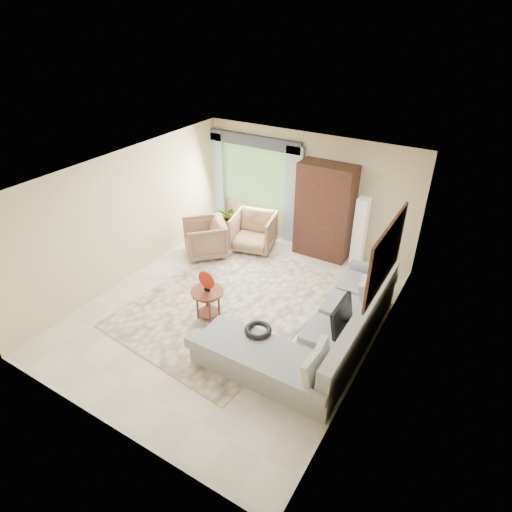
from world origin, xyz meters
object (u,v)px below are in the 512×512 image
Objects in this scene: tv_screen at (342,316)px; coffee_table at (208,303)px; sectional_sofa at (320,336)px; armchair_left at (205,238)px; floor_lamp at (360,231)px; armchair_right at (253,232)px; potted_plant at (229,217)px; armoire at (325,211)px.

tv_screen is 1.27× the size of coffee_table.
armchair_left is (-3.45, 1.52, 0.13)m from sectional_sofa.
armchair_left is 0.60× the size of floor_lamp.
tv_screen is 3.68m from armchair_right.
sectional_sofa is 4.68× the size of tv_screen.
coffee_table reaches higher than potted_plant.
tv_screen is 4.89m from potted_plant.
armchair_right is (-0.62, 2.58, 0.12)m from coffee_table.
armchair_left is at bearing -154.57° from floor_lamp.
tv_screen is 0.79× the size of armchair_right.
floor_lamp is at bearing 4.29° from armoire.
armchair_right is at bearing -164.09° from floor_lamp.
armchair_left is 1.40m from potted_plant.
armchair_right is 1.61× the size of potted_plant.
armchair_right is at bearing 89.95° from armchair_left.
sectional_sofa is 3.84× the size of armchair_left.
armoire is (-1.50, 2.77, 0.33)m from tv_screen.
floor_lamp reaches higher than tv_screen.
sectional_sofa is 1.65× the size of armoire.
potted_plant is at bearing 145.52° from tv_screen.
sectional_sofa is 3.24m from armoire.
potted_plant is 2.62m from armoire.
armchair_left reaches higher than coffee_table.
armchair_left is at bearing 128.06° from coffee_table.
tv_screen is 1.28× the size of potted_plant.
armoire is at bearing 76.00° from armchair_left.
armoire reaches higher than sectional_sofa.
armchair_right is (0.78, 0.80, 0.01)m from armchair_left.
armoire is (0.82, 3.16, 0.75)m from coffee_table.
armoire is 1.40× the size of floor_lamp.
armchair_left is 1.56× the size of potted_plant.
armchair_left is 0.43× the size of armoire.
coffee_table is (-2.32, -0.39, -0.42)m from tv_screen.
potted_plant is (-1.07, 0.57, -0.13)m from armchair_right.
sectional_sofa is 3.71× the size of armchair_right.
armchair_right reaches higher than potted_plant.
potted_plant is (-3.74, 2.89, 0.01)m from sectional_sofa.
floor_lamp is (3.31, 0.07, 0.46)m from potted_plant.
floor_lamp is (3.02, 1.43, 0.34)m from armchair_left.
floor_lamp is (0.80, 0.06, -0.30)m from armoire.
potted_plant is at bearing 118.23° from coffee_table.
armoire is at bearing 113.06° from sectional_sofa.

